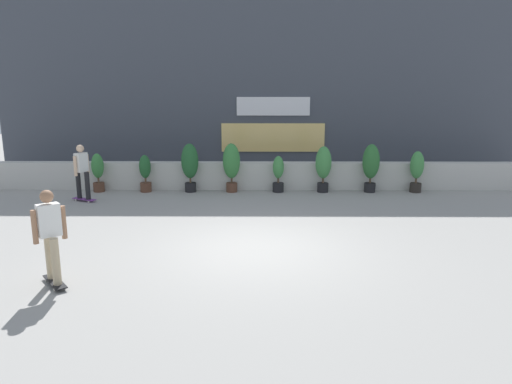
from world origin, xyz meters
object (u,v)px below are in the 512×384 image
(potted_plant_0, at_px, (98,171))
(potted_plant_3, at_px, (231,164))
(potted_plant_4, at_px, (278,173))
(skater_by_wall_right, at_px, (50,233))
(potted_plant_1, at_px, (145,172))
(potted_plant_2, at_px, (190,164))
(potted_plant_6, at_px, (371,164))
(potted_plant_7, at_px, (417,169))
(potted_plant_5, at_px, (323,166))
(skater_mid_plaza, at_px, (82,170))

(potted_plant_0, distance_m, potted_plant_3, 4.33)
(potted_plant_4, height_order, skater_by_wall_right, skater_by_wall_right)
(potted_plant_3, bearing_deg, potted_plant_1, 180.00)
(potted_plant_3, bearing_deg, potted_plant_0, 180.00)
(potted_plant_2, height_order, potted_plant_3, potted_plant_3)
(potted_plant_0, distance_m, potted_plant_2, 3.00)
(potted_plant_3, height_order, potted_plant_6, potted_plant_3)
(potted_plant_1, height_order, potted_plant_7, potted_plant_7)
(potted_plant_2, distance_m, potted_plant_6, 5.82)
(potted_plant_5, height_order, skater_mid_plaza, skater_mid_plaza)
(potted_plant_0, bearing_deg, potted_plant_3, -0.00)
(potted_plant_3, distance_m, potted_plant_4, 1.54)
(potted_plant_1, relative_size, skater_mid_plaza, 0.71)
(potted_plant_7, bearing_deg, potted_plant_4, 180.00)
(potted_plant_4, distance_m, potted_plant_6, 2.99)
(potted_plant_2, distance_m, potted_plant_7, 7.30)
(potted_plant_2, bearing_deg, potted_plant_1, 180.00)
(skater_by_wall_right, bearing_deg, potted_plant_6, 46.38)
(potted_plant_6, relative_size, skater_mid_plaza, 0.92)
(potted_plant_0, bearing_deg, skater_by_wall_right, -77.36)
(potted_plant_2, xyz_separation_m, potted_plant_4, (2.85, 0.00, -0.31))
(potted_plant_1, height_order, potted_plant_3, potted_plant_3)
(potted_plant_7, xyz_separation_m, skater_by_wall_right, (-8.61, -7.48, 0.19))
(potted_plant_3, distance_m, skater_by_wall_right, 7.94)
(potted_plant_3, xyz_separation_m, potted_plant_6, (4.48, 0.00, -0.01))
(potted_plant_1, xyz_separation_m, skater_by_wall_right, (0.15, -7.48, 0.30))
(potted_plant_3, relative_size, potted_plant_5, 1.06)
(potted_plant_5, bearing_deg, skater_mid_plaza, -169.75)
(potted_plant_7, bearing_deg, potted_plant_1, 180.00)
(potted_plant_2, distance_m, skater_mid_plaza, 3.28)
(potted_plant_4, bearing_deg, skater_mid_plaza, -167.29)
(potted_plant_0, relative_size, potted_plant_2, 0.79)
(potted_plant_6, height_order, potted_plant_7, potted_plant_6)
(potted_plant_2, bearing_deg, skater_mid_plaza, -156.29)
(potted_plant_4, xyz_separation_m, skater_by_wall_right, (-4.16, -7.48, 0.33))
(potted_plant_7, distance_m, skater_by_wall_right, 11.41)
(potted_plant_4, xyz_separation_m, potted_plant_7, (4.45, -0.00, 0.13))
(potted_plant_0, height_order, potted_plant_6, potted_plant_6)
(potted_plant_0, bearing_deg, potted_plant_1, 0.00)
(potted_plant_6, bearing_deg, potted_plant_7, 0.00)
(potted_plant_4, bearing_deg, potted_plant_3, -180.00)
(potted_plant_1, height_order, potted_plant_4, potted_plant_1)
(potted_plant_2, bearing_deg, potted_plant_7, 0.00)
(potted_plant_0, bearing_deg, potted_plant_2, -0.00)
(potted_plant_5, bearing_deg, potted_plant_1, 180.00)
(potted_plant_2, distance_m, skater_by_wall_right, 7.60)
(potted_plant_2, bearing_deg, potted_plant_4, 0.00)
(potted_plant_4, bearing_deg, potted_plant_1, 180.00)
(potted_plant_6, bearing_deg, skater_mid_plaza, -171.49)
(potted_plant_2, height_order, skater_mid_plaza, skater_mid_plaza)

